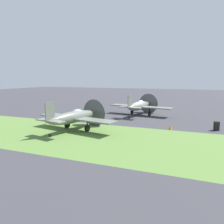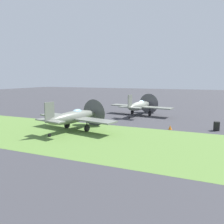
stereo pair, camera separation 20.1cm
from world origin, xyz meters
TOP-DOWN VIEW (x-y plane):
  - ground_plane at (0.00, 0.00)m, footprint 160.00×160.00m
  - grass_verge at (0.00, -12.83)m, footprint 120.00×11.00m
  - airplane_lead at (0.05, 0.48)m, footprint 9.13×7.27m
  - airplane_wingman at (-3.41, -11.05)m, footprint 9.20×7.34m
  - ground_crew_chief at (-6.21, -0.38)m, footprint 0.58×0.38m
  - fuel_drum at (9.70, -5.63)m, footprint 0.60×0.60m
  - runway_marker_cone at (5.38, -6.96)m, footprint 0.36×0.36m

SIDE VIEW (x-z plane):
  - ground_plane at x=0.00m, z-range 0.00..0.00m
  - grass_verge at x=0.00m, z-range 0.00..0.01m
  - runway_marker_cone at x=5.38m, z-range 0.00..0.44m
  - fuel_drum at x=9.70m, z-range 0.00..0.90m
  - ground_crew_chief at x=-6.21m, z-range 0.05..1.78m
  - airplane_lead at x=0.05m, z-range -0.26..2.97m
  - airplane_wingman at x=-3.41m, z-range -0.27..2.99m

